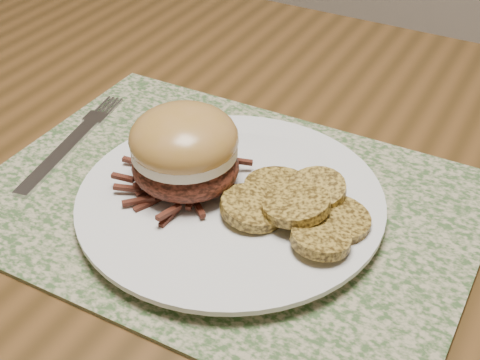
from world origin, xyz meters
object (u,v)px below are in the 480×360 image
pork_sandwich (184,150)px  fork (73,141)px  dining_table (163,234)px  dinner_plate (231,203)px

pork_sandwich → fork: bearing=-165.2°
dining_table → dinner_plate: (0.09, -0.02, 0.09)m
fork → dinner_plate: bearing=-14.7°
pork_sandwich → fork: 0.16m
dining_table → pork_sandwich: bearing=-25.3°
dining_table → pork_sandwich: size_ratio=11.60×
dining_table → pork_sandwich: (0.05, -0.02, 0.14)m
pork_sandwich → dining_table: bearing=177.2°
pork_sandwich → fork: (-0.15, 0.02, -0.05)m
fork → pork_sandwich: bearing=-17.4°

